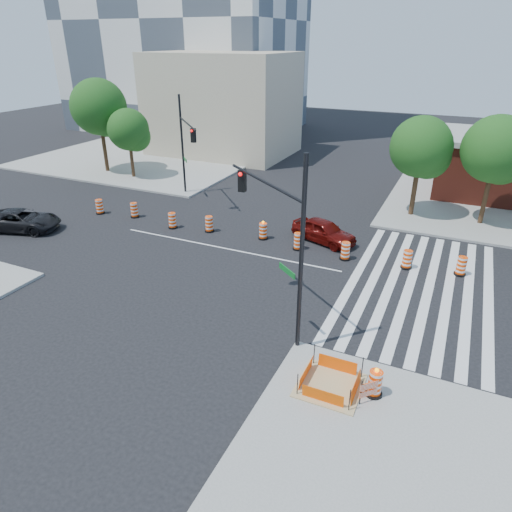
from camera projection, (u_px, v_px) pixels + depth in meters
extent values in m
plane|color=black|center=(226.00, 249.00, 26.91)|extent=(120.00, 120.00, 0.00)
cube|color=gray|center=(157.00, 154.00, 48.42)|extent=(22.00, 22.00, 0.15)
cube|color=silver|center=(357.00, 274.00, 23.95)|extent=(0.45, 13.50, 0.01)
cube|color=silver|center=(374.00, 278.00, 23.61)|extent=(0.45, 13.50, 0.01)
cube|color=silver|center=(392.00, 281.00, 23.27)|extent=(0.45, 13.50, 0.01)
cube|color=silver|center=(410.00, 285.00, 22.93)|extent=(0.45, 13.50, 0.01)
cube|color=silver|center=(429.00, 289.00, 22.59)|extent=(0.45, 13.50, 0.01)
cube|color=silver|center=(448.00, 293.00, 22.25)|extent=(0.45, 13.50, 0.01)
cube|color=silver|center=(468.00, 297.00, 21.91)|extent=(0.45, 13.50, 0.01)
cube|color=silver|center=(488.00, 301.00, 21.57)|extent=(0.45, 13.50, 0.01)
cube|color=silver|center=(226.00, 248.00, 26.91)|extent=(14.00, 0.12, 0.01)
cube|color=tan|center=(330.00, 385.00, 16.06)|extent=(2.20, 2.20, 0.05)
cube|color=#F35304|center=(323.00, 396.00, 15.22)|extent=(1.44, 0.02, 0.55)
cube|color=#F35304|center=(337.00, 365.00, 16.69)|extent=(1.44, 0.02, 0.55)
cube|color=#F35304|center=(306.00, 373.00, 16.29)|extent=(0.02, 1.44, 0.55)
cube|color=#F35304|center=(356.00, 387.00, 15.61)|extent=(0.02, 1.44, 0.55)
cylinder|color=black|center=(297.00, 385.00, 15.48)|extent=(0.04, 0.04, 0.90)
cylinder|color=black|center=(350.00, 401.00, 14.80)|extent=(0.04, 0.04, 0.90)
cylinder|color=black|center=(314.00, 354.00, 16.95)|extent=(0.04, 0.04, 0.90)
cylinder|color=black|center=(362.00, 368.00, 16.27)|extent=(0.04, 0.04, 0.90)
cube|color=#BCAE90|center=(223.00, 104.00, 47.30)|extent=(14.00, 10.00, 10.00)
imported|color=#530A07|center=(324.00, 231.00, 27.55)|extent=(4.40, 2.92, 1.39)
imported|color=black|center=(21.00, 220.00, 29.22)|extent=(5.30, 3.62, 1.35)
cylinder|color=black|center=(301.00, 258.00, 16.58)|extent=(0.17, 0.17, 7.69)
cylinder|color=black|center=(264.00, 182.00, 17.98)|extent=(4.63, 3.62, 0.12)
cube|color=black|center=(242.00, 181.00, 19.80)|extent=(0.31, 0.27, 0.96)
sphere|color=#FF0C0C|center=(240.00, 174.00, 19.51)|extent=(0.17, 0.17, 0.17)
cube|color=#0C591E|center=(287.00, 271.00, 17.77)|extent=(0.94, 0.74, 0.24)
cylinder|color=black|center=(182.00, 145.00, 34.84)|extent=(0.17, 0.17, 7.38)
cylinder|color=black|center=(187.00, 124.00, 31.60)|extent=(3.88, 4.11, 0.11)
cube|color=black|center=(193.00, 135.00, 30.14)|extent=(0.30, 0.26, 0.92)
sphere|color=#FF0C0C|center=(192.00, 131.00, 29.85)|extent=(0.17, 0.17, 0.17)
cube|color=#0C591E|center=(185.00, 160.00, 34.45)|extent=(0.79, 0.83, 0.23)
cylinder|color=black|center=(374.00, 393.00, 15.66)|extent=(0.58, 0.58, 0.10)
cylinder|color=#FF4405|center=(375.00, 383.00, 15.46)|extent=(0.46, 0.46, 0.91)
sphere|color=#FF990C|center=(377.00, 370.00, 15.23)|extent=(0.15, 0.15, 0.15)
cube|color=#FF4405|center=(371.00, 385.00, 15.11)|extent=(0.60, 0.63, 0.27)
cube|color=#FF4405|center=(370.00, 393.00, 15.24)|extent=(0.60, 0.63, 0.21)
cylinder|color=black|center=(361.00, 393.00, 15.07)|extent=(0.04, 0.04, 0.97)
cylinder|color=black|center=(380.00, 387.00, 15.32)|extent=(0.04, 0.04, 0.97)
cylinder|color=#382314|center=(104.00, 144.00, 41.12)|extent=(0.34, 0.34, 5.15)
sphere|color=#1C4A15|center=(99.00, 107.00, 39.73)|extent=(4.83, 4.83, 4.83)
sphere|color=#1C4A15|center=(107.00, 116.00, 40.14)|extent=(3.54, 3.54, 3.54)
sphere|color=#1C4A15|center=(94.00, 113.00, 39.92)|extent=(3.22, 3.22, 3.22)
cylinder|color=#382314|center=(132.00, 157.00, 39.67)|extent=(0.29, 0.29, 3.75)
sphere|color=#1C4A15|center=(128.00, 129.00, 38.66)|extent=(3.51, 3.51, 3.51)
sphere|color=#1C4A15|center=(135.00, 136.00, 38.96)|extent=(2.58, 2.58, 2.58)
sphere|color=#1C4A15|center=(124.00, 134.00, 38.80)|extent=(2.34, 2.34, 2.34)
cylinder|color=#382314|center=(415.00, 186.00, 30.93)|extent=(0.33, 0.33, 4.27)
sphere|color=#1C4A15|center=(421.00, 147.00, 29.78)|extent=(4.00, 4.00, 4.00)
sphere|color=#1C4A15|center=(428.00, 157.00, 30.12)|extent=(2.93, 2.93, 2.93)
sphere|color=#1C4A15|center=(413.00, 153.00, 29.94)|extent=(2.67, 2.67, 2.67)
cylinder|color=#382314|center=(487.00, 192.00, 29.38)|extent=(0.29, 0.29, 4.47)
sphere|color=#1C4A15|center=(496.00, 149.00, 28.17)|extent=(4.19, 4.19, 4.19)
sphere|color=#1C4A15|center=(502.00, 160.00, 28.52)|extent=(3.07, 3.07, 3.07)
sphere|color=#1C4A15|center=(488.00, 156.00, 28.34)|extent=(2.79, 2.79, 2.79)
cylinder|color=black|center=(101.00, 213.00, 32.25)|extent=(0.60, 0.60, 0.10)
cylinder|color=#FF4405|center=(99.00, 206.00, 32.03)|extent=(0.48, 0.48, 0.95)
cylinder|color=black|center=(135.00, 216.00, 31.61)|extent=(0.60, 0.60, 0.10)
cylinder|color=#FF4405|center=(134.00, 210.00, 31.40)|extent=(0.48, 0.48, 0.95)
cylinder|color=black|center=(173.00, 227.00, 29.82)|extent=(0.60, 0.60, 0.10)
cylinder|color=#FF4405|center=(172.00, 220.00, 29.61)|extent=(0.48, 0.48, 0.95)
cylinder|color=black|center=(209.00, 231.00, 29.26)|extent=(0.60, 0.60, 0.10)
cylinder|color=#FF4405|center=(209.00, 223.00, 29.05)|extent=(0.48, 0.48, 0.95)
cylinder|color=black|center=(263.00, 238.00, 28.21)|extent=(0.60, 0.60, 0.10)
cylinder|color=#FF4405|center=(263.00, 230.00, 27.99)|extent=(0.48, 0.48, 0.95)
sphere|color=#FF990C|center=(263.00, 222.00, 27.75)|extent=(0.16, 0.16, 0.16)
cylinder|color=black|center=(298.00, 248.00, 26.80)|extent=(0.60, 0.60, 0.10)
cylinder|color=#FF4405|center=(298.00, 241.00, 26.59)|extent=(0.48, 0.48, 0.95)
cylinder|color=black|center=(345.00, 258.00, 25.60)|extent=(0.60, 0.60, 0.10)
cylinder|color=#FF4405|center=(345.00, 250.00, 25.38)|extent=(0.48, 0.48, 0.95)
cylinder|color=black|center=(406.00, 267.00, 24.62)|extent=(0.60, 0.60, 0.10)
cylinder|color=#FF4405|center=(407.00, 259.00, 24.41)|extent=(0.48, 0.48, 0.95)
cylinder|color=black|center=(460.00, 274.00, 23.91)|extent=(0.60, 0.60, 0.10)
cylinder|color=#FF4405|center=(461.00, 265.00, 23.69)|extent=(0.48, 0.48, 0.95)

